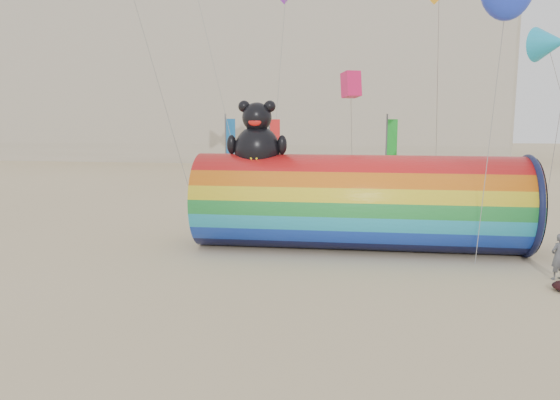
# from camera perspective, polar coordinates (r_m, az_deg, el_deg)

# --- Properties ---
(ground) EXTENTS (160.00, 160.00, 0.00)m
(ground) POSITION_cam_1_polar(r_m,az_deg,el_deg) (17.52, -2.30, -8.53)
(ground) COLOR #CCB58C
(ground) RESTS_ON ground
(hotel_building) EXTENTS (60.40, 15.40, 20.60)m
(hotel_building) POSITION_cam_1_polar(r_m,az_deg,el_deg) (64.33, -5.94, 13.65)
(hotel_building) COLOR #B7AD99
(hotel_building) RESTS_ON ground
(windsock_assembly) EXTENTS (12.70, 3.87, 5.85)m
(windsock_assembly) POSITION_cam_1_polar(r_m,az_deg,el_deg) (21.43, 8.20, 0.02)
(windsock_assembly) COLOR red
(windsock_assembly) RESTS_ON ground
(kite_handler) EXTENTS (0.66, 0.58, 1.51)m
(kite_handler) POSITION_cam_1_polar(r_m,az_deg,el_deg) (19.66, 27.07, -5.29)
(kite_handler) COLOR #525359
(kite_handler) RESTS_ON ground
(festival_banners) EXTENTS (10.14, 2.02, 5.20)m
(festival_banners) POSITION_cam_1_polar(r_m,az_deg,el_deg) (31.69, 1.74, 4.36)
(festival_banners) COLOR #59595E
(festival_banners) RESTS_ON ground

